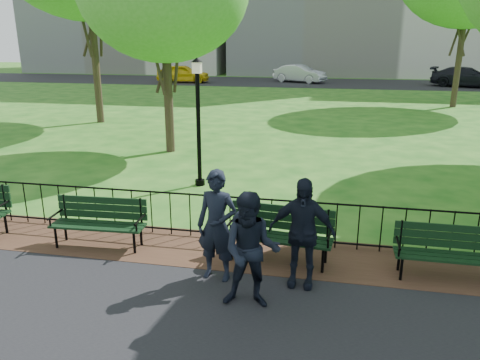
% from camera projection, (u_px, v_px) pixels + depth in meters
% --- Properties ---
extents(ground, '(120.00, 120.00, 0.00)m').
position_uv_depth(ground, '(266.00, 299.00, 7.04)').
color(ground, '#1B5516').
extents(dirt_strip, '(60.00, 1.60, 0.01)m').
position_uv_depth(dirt_strip, '(278.00, 255.00, 8.44)').
color(dirt_strip, '#342215').
rests_on(dirt_strip, ground).
extents(far_street, '(70.00, 9.00, 0.01)m').
position_uv_depth(far_street, '(326.00, 83.00, 39.83)').
color(far_street, black).
rests_on(far_street, ground).
extents(iron_fence, '(24.06, 0.06, 1.00)m').
position_uv_depth(iron_fence, '(282.00, 220.00, 8.76)').
color(iron_fence, black).
rests_on(iron_fence, ground).
extents(park_bench_main, '(1.89, 0.77, 1.04)m').
position_uv_depth(park_bench_main, '(265.00, 226.00, 8.11)').
color(park_bench_main, black).
rests_on(park_bench_main, ground).
extents(park_bench_left_a, '(1.77, 0.63, 0.99)m').
position_uv_depth(park_bench_left_a, '(100.00, 217.00, 8.71)').
color(park_bench_left_a, black).
rests_on(park_bench_left_a, ground).
extents(park_bench_right_a, '(1.69, 0.53, 0.96)m').
position_uv_depth(park_bench_right_a, '(449.00, 247.00, 7.52)').
color(park_bench_right_a, black).
rests_on(park_bench_right_a, ground).
extents(lamppost, '(0.30, 0.30, 3.29)m').
position_uv_depth(lamppost, '(198.00, 118.00, 11.93)').
color(lamppost, black).
rests_on(lamppost, ground).
extents(person_left, '(0.71, 0.52, 1.82)m').
position_uv_depth(person_left, '(217.00, 226.00, 7.39)').
color(person_left, black).
rests_on(person_left, asphalt_path).
extents(person_mid, '(0.87, 0.49, 1.73)m').
position_uv_depth(person_mid, '(251.00, 251.00, 6.62)').
color(person_mid, black).
rests_on(person_mid, asphalt_path).
extents(person_right, '(1.06, 0.49, 1.77)m').
position_uv_depth(person_right, '(302.00, 233.00, 7.20)').
color(person_right, black).
rests_on(person_right, asphalt_path).
extents(taxi, '(4.66, 2.39, 1.52)m').
position_uv_depth(taxi, '(183.00, 73.00, 39.96)').
color(taxi, gold).
rests_on(taxi, far_street).
extents(sedan_silver, '(4.77, 3.27, 1.49)m').
position_uv_depth(sedan_silver, '(300.00, 74.00, 40.09)').
color(sedan_silver, '#B9BCC1').
rests_on(sedan_silver, far_street).
extents(sedan_dark, '(5.67, 3.86, 1.52)m').
position_uv_depth(sedan_dark, '(466.00, 77.00, 36.41)').
color(sedan_dark, black).
rests_on(sedan_dark, far_street).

